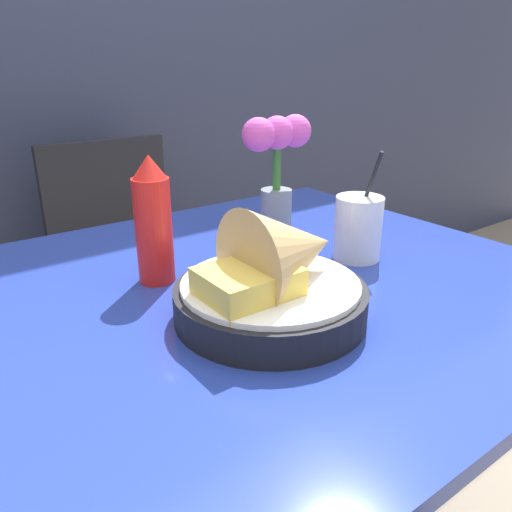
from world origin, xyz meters
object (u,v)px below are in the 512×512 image
drink_cup (358,230)px  ketchup_bottle (153,222)px  food_basket (277,278)px  flower_vase (277,163)px  chair_far_window (123,257)px

drink_cup → ketchup_bottle: bearing=159.8°
food_basket → drink_cup: size_ratio=1.36×
ketchup_bottle → flower_vase: (0.28, 0.03, 0.06)m
chair_far_window → flower_vase: flower_vase is taller
drink_cup → chair_far_window: bearing=97.7°
drink_cup → flower_vase: size_ratio=0.81×
drink_cup → food_basket: bearing=-161.3°
chair_far_window → flower_vase: 0.82m
food_basket → ketchup_bottle: ketchup_bottle is taller
ketchup_bottle → drink_cup: ketchup_bottle is taller
chair_far_window → drink_cup: (0.12, -0.87, 0.30)m
drink_cup → flower_vase: 0.20m
ketchup_bottle → flower_vase: bearing=7.1°
chair_far_window → ketchup_bottle: ketchup_bottle is taller
chair_far_window → ketchup_bottle: size_ratio=4.21×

